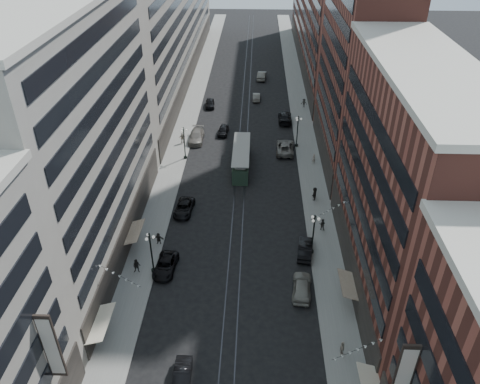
# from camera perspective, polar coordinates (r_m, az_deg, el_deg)

# --- Properties ---
(ground) EXTENTS (220.00, 220.00, 0.00)m
(ground) POSITION_cam_1_polar(r_m,az_deg,el_deg) (80.75, 0.33, 5.66)
(ground) COLOR black
(ground) RESTS_ON ground
(sidewalk_west) EXTENTS (4.00, 180.00, 0.15)m
(sidewalk_west) POSITION_cam_1_polar(r_m,az_deg,el_deg) (90.65, -6.51, 8.67)
(sidewalk_west) COLOR gray
(sidewalk_west) RESTS_ON ground
(sidewalk_east) EXTENTS (4.00, 180.00, 0.15)m
(sidewalk_east) POSITION_cam_1_polar(r_m,az_deg,el_deg) (90.13, 7.62, 8.44)
(sidewalk_east) COLOR gray
(sidewalk_east) RESTS_ON ground
(rail_west) EXTENTS (0.12, 180.00, 0.02)m
(rail_west) POSITION_cam_1_polar(r_m,az_deg,el_deg) (89.77, 0.08, 8.59)
(rail_west) COLOR #2D2D33
(rail_west) RESTS_ON ground
(rail_east) EXTENTS (0.12, 180.00, 0.02)m
(rail_east) POSITION_cam_1_polar(r_m,az_deg,el_deg) (89.73, 0.99, 8.58)
(rail_east) COLOR #2D2D33
(rail_east) RESTS_ON ground
(building_west_mid) EXTENTS (8.00, 36.00, 28.00)m
(building_west_mid) POSITION_cam_1_polar(r_m,az_deg,el_deg) (53.83, -19.09, 5.75)
(building_west_mid) COLOR gray
(building_west_mid) RESTS_ON ground
(building_west_far) EXTENTS (8.00, 90.00, 26.00)m
(building_west_far) POSITION_cam_1_polar(r_m,az_deg,el_deg) (112.04, -8.32, 20.24)
(building_west_far) COLOR gray
(building_west_far) RESTS_ON ground
(building_east_mid) EXTENTS (8.00, 30.00, 24.00)m
(building_east_mid) POSITION_cam_1_polar(r_m,az_deg,el_deg) (49.23, 19.31, 0.38)
(building_east_mid) COLOR brown
(building_east_mid) RESTS_ON ground
(building_east_tower) EXTENTS (8.00, 26.00, 42.00)m
(building_east_tower) POSITION_cam_1_polar(r_m,az_deg,el_deg) (71.17, 14.89, 18.92)
(building_east_tower) COLOR brown
(building_east_tower) RESTS_ON ground
(building_east_far) EXTENTS (8.00, 72.00, 24.00)m
(building_east_far) POSITION_cam_1_polar(r_m,az_deg,el_deg) (120.31, 9.76, 20.50)
(building_east_far) COLOR brown
(building_east_far) RESTS_ON ground
(lamppost_sw_far) EXTENTS (1.03, 1.14, 5.52)m
(lamppost_sw_far) POSITION_cam_1_polar(r_m,az_deg,el_deg) (53.45, -10.76, -7.13)
(lamppost_sw_far) COLOR black
(lamppost_sw_far) RESTS_ON sidewalk_west
(lamppost_sw_mid) EXTENTS (1.03, 1.14, 5.52)m
(lamppost_sw_mid) POSITION_cam_1_polar(r_m,az_deg,el_deg) (75.71, -6.80, 6.09)
(lamppost_sw_mid) COLOR black
(lamppost_sw_mid) RESTS_ON sidewalk_west
(lamppost_se_far) EXTENTS (1.03, 1.14, 5.52)m
(lamppost_se_far) POSITION_cam_1_polar(r_m,az_deg,el_deg) (55.78, 8.93, -4.96)
(lamppost_se_far) COLOR black
(lamppost_se_far) RESTS_ON sidewalk_east
(lamppost_se_mid) EXTENTS (1.03, 1.14, 5.52)m
(lamppost_se_mid) POSITION_cam_1_polar(r_m,az_deg,el_deg) (79.66, 7.02, 7.48)
(lamppost_se_mid) COLOR black
(lamppost_se_mid) RESTS_ON sidewalk_east
(streetcar) EXTENTS (2.59, 11.72, 3.24)m
(streetcar) POSITION_cam_1_polar(r_m,az_deg,el_deg) (73.63, 0.15, 4.10)
(streetcar) COLOR #273E2E
(streetcar) RESTS_ON ground
(car_2) EXTENTS (2.63, 5.11, 1.38)m
(car_2) POSITION_cam_1_polar(r_m,az_deg,el_deg) (55.05, -9.06, -8.83)
(car_2) COLOR black
(car_2) RESTS_ON ground
(car_4) EXTENTS (2.47, 5.13, 1.69)m
(car_4) POSITION_cam_1_polar(r_m,az_deg,el_deg) (52.08, 7.55, -11.38)
(car_4) COLOR gray
(car_4) RESTS_ON ground
(car_5) EXTENTS (1.63, 4.35, 1.42)m
(car_5) POSITION_cam_1_polar(r_m,az_deg,el_deg) (44.81, -7.06, -21.48)
(car_5) COLOR black
(car_5) RESTS_ON ground
(pedestrian_2) EXTENTS (0.90, 0.53, 1.80)m
(pedestrian_2) POSITION_cam_1_polar(r_m,az_deg,el_deg) (55.03, -12.47, -8.81)
(pedestrian_2) COLOR black
(pedestrian_2) RESTS_ON sidewalk_west
(pedestrian_4) EXTENTS (0.56, 1.06, 1.74)m
(pedestrian_4) POSITION_cam_1_polar(r_m,az_deg,el_deg) (46.96, 12.35, -18.13)
(pedestrian_4) COLOR #B2A594
(pedestrian_4) RESTS_ON sidewalk_east
(car_7) EXTENTS (2.72, 5.16, 1.39)m
(car_7) POSITION_cam_1_polar(r_m,az_deg,el_deg) (63.94, -6.84, -1.93)
(car_7) COLOR black
(car_7) RESTS_ON ground
(car_8) EXTENTS (2.45, 5.93, 1.72)m
(car_8) POSITION_cam_1_polar(r_m,az_deg,el_deg) (82.42, -5.34, 6.77)
(car_8) COLOR slate
(car_8) RESTS_ON ground
(car_9) EXTENTS (2.09, 4.50, 1.49)m
(car_9) POSITION_cam_1_polar(r_m,az_deg,el_deg) (96.27, -3.68, 10.74)
(car_9) COLOR black
(car_9) RESTS_ON ground
(car_10) EXTENTS (2.22, 4.87, 1.55)m
(car_10) POSITION_cam_1_polar(r_m,az_deg,el_deg) (57.05, 7.94, -6.86)
(car_10) COLOR black
(car_10) RESTS_ON ground
(car_11) EXTENTS (3.13, 6.25, 1.70)m
(car_11) POSITION_cam_1_polar(r_m,az_deg,el_deg) (78.81, 5.52, 5.46)
(car_11) COLOR slate
(car_11) RESTS_ON ground
(car_12) EXTENTS (2.57, 6.09, 1.75)m
(car_12) POSITION_cam_1_polar(r_m,az_deg,el_deg) (89.83, 5.49, 9.06)
(car_12) COLOR black
(car_12) RESTS_ON ground
(car_13) EXTENTS (2.05, 4.42, 1.46)m
(car_13) POSITION_cam_1_polar(r_m,az_deg,el_deg) (84.63, -2.06, 7.53)
(car_13) COLOR black
(car_13) RESTS_ON ground
(car_14) EXTENTS (1.52, 4.27, 1.40)m
(car_14) POSITION_cam_1_polar(r_m,az_deg,el_deg) (99.55, 2.01, 11.52)
(car_14) COLOR slate
(car_14) RESTS_ON ground
(pedestrian_5) EXTENTS (1.46, 0.51, 1.55)m
(pedestrian_5) POSITION_cam_1_polar(r_m,az_deg,el_deg) (58.65, -9.91, -5.60)
(pedestrian_5) COLOR black
(pedestrian_5) RESTS_ON sidewalk_west
(pedestrian_6) EXTENTS (1.22, 0.76, 1.93)m
(pedestrian_6) POSITION_cam_1_polar(r_m,az_deg,el_deg) (81.53, -7.05, 6.56)
(pedestrian_6) COLOR gray
(pedestrian_6) RESTS_ON sidewalk_west
(pedestrian_7) EXTENTS (0.87, 0.63, 1.61)m
(pedestrian_7) POSITION_cam_1_polar(r_m,az_deg,el_deg) (60.94, 9.99, -3.90)
(pedestrian_7) COLOR black
(pedestrian_7) RESTS_ON sidewalk_east
(pedestrian_8) EXTENTS (0.68, 0.57, 1.58)m
(pedestrian_8) POSITION_cam_1_polar(r_m,az_deg,el_deg) (75.72, 8.97, 4.06)
(pedestrian_8) COLOR #B2A393
(pedestrian_8) RESTS_ON sidewalk_east
(pedestrian_9) EXTENTS (1.26, 0.79, 1.81)m
(pedestrian_9) POSITION_cam_1_polar(r_m,az_deg,el_deg) (96.28, 7.80, 10.70)
(pedestrian_9) COLOR black
(pedestrian_9) RESTS_ON sidewalk_east
(car_extra_0) EXTENTS (2.35, 5.50, 1.76)m
(car_extra_0) POSITION_cam_1_polar(r_m,az_deg,el_deg) (111.59, 2.66, 14.00)
(car_extra_0) COLOR #67655B
(car_extra_0) RESTS_ON ground
(pedestrian_extra_1) EXTENTS (0.89, 1.85, 1.93)m
(pedestrian_extra_1) POSITION_cam_1_polar(r_m,az_deg,el_deg) (66.53, 9.08, -0.17)
(pedestrian_extra_1) COLOR black
(pedestrian_extra_1) RESTS_ON sidewalk_east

